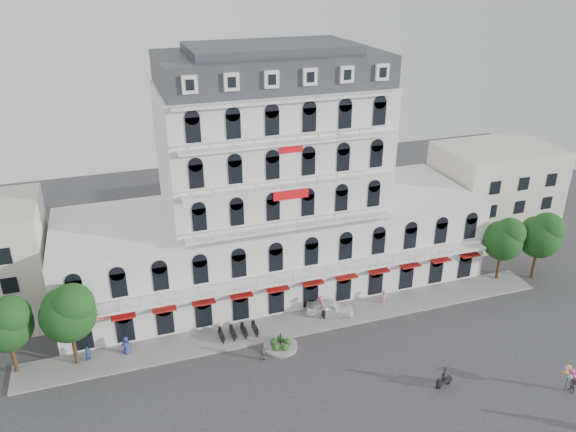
# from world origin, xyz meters

# --- Properties ---
(ground) EXTENTS (120.00, 120.00, 0.00)m
(ground) POSITION_xyz_m (0.00, 0.00, 0.00)
(ground) COLOR #38383A
(ground) RESTS_ON ground
(sidewalk) EXTENTS (53.00, 4.00, 0.16)m
(sidewalk) POSITION_xyz_m (0.00, 9.00, 0.08)
(sidewalk) COLOR gray
(sidewalk) RESTS_ON ground
(main_building) EXTENTS (45.00, 15.00, 25.80)m
(main_building) POSITION_xyz_m (0.00, 18.00, 9.96)
(main_building) COLOR silver
(main_building) RESTS_ON ground
(flank_building_east) EXTENTS (14.00, 10.00, 12.00)m
(flank_building_east) POSITION_xyz_m (30.00, 20.00, 6.00)
(flank_building_east) COLOR beige
(flank_building_east) RESTS_ON ground
(traffic_island) EXTENTS (3.20, 3.20, 1.60)m
(traffic_island) POSITION_xyz_m (-3.00, 6.00, 0.26)
(traffic_island) COLOR gray
(traffic_island) RESTS_ON ground
(parked_scooter_row) EXTENTS (4.40, 1.80, 1.10)m
(parked_scooter_row) POSITION_xyz_m (-6.35, 8.80, 0.00)
(parked_scooter_row) COLOR black
(parked_scooter_row) RESTS_ON ground
(tree_west_outer) EXTENTS (4.50, 4.48, 7.76)m
(tree_west_outer) POSITION_xyz_m (-25.95, 9.98, 5.35)
(tree_west_outer) COLOR #382314
(tree_west_outer) RESTS_ON ground
(tree_west_inner) EXTENTS (4.76, 4.76, 8.25)m
(tree_west_inner) POSITION_xyz_m (-20.95, 9.48, 5.68)
(tree_west_inner) COLOR #382314
(tree_west_inner) RESTS_ON ground
(tree_east_inner) EXTENTS (4.40, 4.37, 7.57)m
(tree_east_inner) POSITION_xyz_m (24.05, 9.98, 5.21)
(tree_east_inner) COLOR #382314
(tree_east_inner) RESTS_ON ground
(tree_east_outer) EXTENTS (4.65, 4.65, 8.05)m
(tree_east_outer) POSITION_xyz_m (28.05, 8.98, 5.55)
(tree_east_outer) COLOR #382314
(tree_east_outer) RESTS_ON ground
(parked_car) EXTENTS (5.20, 3.55, 1.64)m
(parked_car) POSITION_xyz_m (3.35, 9.50, 0.82)
(parked_car) COLOR white
(parked_car) RESTS_ON ground
(rider_northeast) EXTENTS (1.69, 0.66, 2.04)m
(rider_northeast) POSITION_xyz_m (8.51, -3.39, 0.98)
(rider_northeast) COLOR black
(rider_northeast) RESTS_ON ground
(rider_center) EXTENTS (0.90, 1.70, 2.37)m
(rider_center) POSITION_xyz_m (2.34, 9.50, 1.27)
(rider_center) COLOR black
(rider_center) RESTS_ON ground
(pedestrian_left) EXTENTS (0.99, 0.70, 1.89)m
(pedestrian_left) POSITION_xyz_m (-16.68, 9.50, 0.95)
(pedestrian_left) COLOR navy
(pedestrian_left) RESTS_ON ground
(pedestrian_mid) EXTENTS (1.01, 0.46, 1.68)m
(pedestrian_mid) POSITION_xyz_m (-5.02, 4.79, 0.84)
(pedestrian_mid) COLOR slate
(pedestrian_mid) RESTS_ON ground
(pedestrian_right) EXTENTS (1.08, 0.64, 1.64)m
(pedestrian_right) POSITION_xyz_m (9.46, 9.50, 0.82)
(pedestrian_right) COLOR pink
(pedestrian_right) RESTS_ON ground
(pedestrian_far) EXTENTS (0.71, 0.65, 1.64)m
(pedestrian_far) POSITION_xyz_m (-20.00, 9.50, 0.82)
(pedestrian_far) COLOR navy
(pedestrian_far) RESTS_ON ground
(balloon_vendor) EXTENTS (1.27, 1.20, 2.45)m
(balloon_vendor) POSITION_xyz_m (18.09, -7.29, 1.30)
(balloon_vendor) COLOR #545259
(balloon_vendor) RESTS_ON ground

